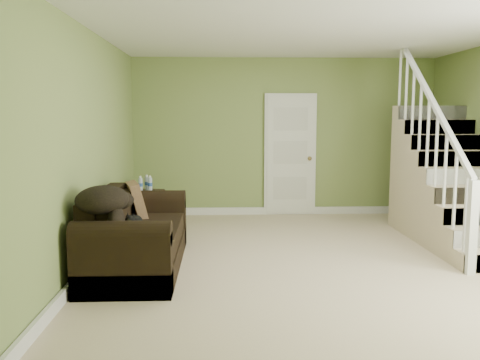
{
  "coord_description": "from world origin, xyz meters",
  "views": [
    {
      "loc": [
        -1.07,
        -5.69,
        1.66
      ],
      "look_at": [
        -0.83,
        0.26,
        0.9
      ],
      "focal_mm": 38.0,
      "sensor_mm": 36.0,
      "label": 1
    }
  ],
  "objects": [
    {
      "name": "throw_blanket",
      "position": [
        -2.19,
        -0.88,
        0.86
      ],
      "size": [
        0.56,
        0.69,
        0.27
      ],
      "primitive_type": "ellipsoid",
      "rotation": [
        0.0,
        0.0,
        0.11
      ],
      "color": "black",
      "rests_on": "sofa"
    },
    {
      "name": "baseboard_left",
      "position": [
        -2.47,
        0.0,
        0.06
      ],
      "size": [
        0.04,
        5.5,
        0.12
      ],
      "primitive_type": "cube",
      "color": "white",
      "rests_on": "floor"
    },
    {
      "name": "wall_left",
      "position": [
        -2.5,
        0.0,
        1.3
      ],
      "size": [
        0.04,
        5.5,
        2.6
      ],
      "primitive_type": "cube",
      "color": "#7E944F",
      "rests_on": "floor"
    },
    {
      "name": "door",
      "position": [
        0.1,
        2.71,
        1.01
      ],
      "size": [
        0.86,
        0.12,
        2.02
      ],
      "color": "white",
      "rests_on": "floor"
    },
    {
      "name": "staircase",
      "position": [
        1.99,
        0.97,
        0.64
      ],
      "size": [
        1.0,
        2.51,
        2.82
      ],
      "color": "#C5AC8E",
      "rests_on": "floor"
    },
    {
      "name": "side_table",
      "position": [
        -2.17,
        1.82,
        0.28
      ],
      "size": [
        0.52,
        0.52,
        0.77
      ],
      "rotation": [
        0.0,
        0.0,
        -0.15
      ],
      "color": "black",
      "rests_on": "floor"
    },
    {
      "name": "baseboard_back",
      "position": [
        0.0,
        2.72,
        0.06
      ],
      "size": [
        5.0,
        0.04,
        0.12
      ],
      "primitive_type": "cube",
      "color": "white",
      "rests_on": "floor"
    },
    {
      "name": "banana",
      "position": [
        -1.85,
        -0.8,
        0.48
      ],
      "size": [
        0.1,
        0.19,
        0.05
      ],
      "primitive_type": "ellipsoid",
      "rotation": [
        0.0,
        0.0,
        0.29
      ],
      "color": "gold",
      "rests_on": "sofa"
    },
    {
      "name": "sofa",
      "position": [
        -2.02,
        -0.22,
        0.32
      ],
      "size": [
        0.91,
        2.11,
        0.83
      ],
      "color": "black",
      "rests_on": "floor"
    },
    {
      "name": "wall_front",
      "position": [
        0.0,
        -2.75,
        1.3
      ],
      "size": [
        5.0,
        0.04,
        2.6
      ],
      "primitive_type": "cube",
      "color": "#7E944F",
      "rests_on": "floor"
    },
    {
      "name": "floor",
      "position": [
        0.0,
        0.0,
        0.0
      ],
      "size": [
        5.0,
        5.5,
        0.01
      ],
      "primitive_type": "cube",
      "color": "#C5AC8E",
      "rests_on": "ground"
    },
    {
      "name": "ceiling",
      "position": [
        0.0,
        0.0,
        2.6
      ],
      "size": [
        5.0,
        5.5,
        0.01
      ],
      "primitive_type": "cube",
      "color": "white",
      "rests_on": "wall_back"
    },
    {
      "name": "wall_back",
      "position": [
        0.0,
        2.75,
        1.3
      ],
      "size": [
        5.0,
        0.04,
        2.6
      ],
      "primitive_type": "cube",
      "color": "#7E944F",
      "rests_on": "floor"
    },
    {
      "name": "throw_pillow",
      "position": [
        -2.07,
        0.4,
        0.63
      ],
      "size": [
        0.34,
        0.5,
        0.47
      ],
      "primitive_type": "cube",
      "rotation": [
        0.0,
        -0.24,
        0.29
      ],
      "color": "#4F311F",
      "rests_on": "sofa"
    },
    {
      "name": "cat",
      "position": [
        -1.98,
        -0.38,
        0.53
      ],
      "size": [
        0.21,
        0.44,
        0.21
      ],
      "rotation": [
        0.0,
        0.0,
        -0.12
      ],
      "color": "black",
      "rests_on": "sofa"
    }
  ]
}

